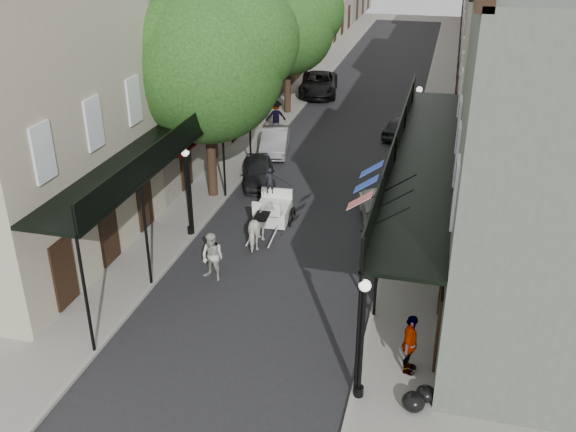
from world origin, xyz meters
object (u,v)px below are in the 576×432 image
Objects in this scene: lamppost_right_near at (362,338)px; car_right_far at (401,127)px; pedestrian_sidewalk_left at (276,117)px; pedestrian_sidewalk_right at (410,344)px; pedestrian_walking at (212,257)px; car_left_mid at (275,141)px; horse at (261,227)px; car_left_far at (319,84)px; lamppost_right_far at (417,119)px; car_left_near at (259,171)px; carriage at (275,196)px; tree_far at (294,22)px; lamppost_left at (188,190)px; tree_near at (216,58)px; car_right_near at (387,210)px.

car_right_far is at bearing 92.56° from lamppost_right_near.
pedestrian_sidewalk_left reaches higher than pedestrian_sidewalk_right.
car_left_mid is (-1.40, 13.58, -0.26)m from pedestrian_walking.
pedestrian_walking is at bearing 69.13° from horse.
car_left_mid is 12.60m from car_left_far.
lamppost_right_near is at bearing -90.00° from lamppost_right_far.
car_left_near is at bearing -75.49° from horse.
carriage reaches higher than pedestrian_sidewalk_left.
pedestrian_walking is at bearing -83.95° from tree_far.
lamppost_left and lamppost_right_far have the same top height.
tree_near reaches higher than car_right_near.
car_right_far is (7.27, 10.82, -5.87)m from tree_near.
tree_near is 15.39m from lamppost_right_near.
car_left_far is at bearing -119.30° from pedestrian_sidewalk_left.
pedestrian_sidewalk_left is (-3.01, 11.12, 0.05)m from carriage.
carriage is at bearing 40.91° from lamppost_left.
lamppost_right_near is 0.92× the size of car_left_mid.
pedestrian_sidewalk_left is 7.68m from car_left_near.
lamppost_right_near is at bearing -44.29° from lamppost_left.
car_left_mid reaches higher than car_left_near.
car_left_mid is (-2.36, 10.58, -0.15)m from horse.
car_left_near is at bearing -140.12° from lamppost_right_far.
car_right_near is (4.65, 3.00, -0.07)m from horse.
tree_far is at bearing -76.49° from car_right_near.
car_right_near is (4.79, 0.48, -0.31)m from carriage.
pedestrian_sidewalk_left is 0.35× the size of car_left_far.
tree_near is 9.34m from pedestrian_walking.
lamppost_right_far is at bearing 143.11° from pedestrian_sidewalk_left.
lamppost_left reaches higher than car_right_far.
pedestrian_sidewalk_left is at bearing 90.42° from lamppost_left.
lamppost_right_near is 11.09m from car_right_near.
lamppost_right_far is at bearing -107.00° from car_right_near.
horse is at bearing 88.74° from pedestrian_walking.
car_left_far is (-1.60, 26.18, -0.14)m from pedestrian_walking.
car_left_near is at bearing 112.60° from pedestrian_walking.
carriage is at bearing -81.63° from car_left_near.
horse is 0.34× the size of car_left_far.
lamppost_left is 1.89× the size of pedestrian_sidewalk_left.
car_left_near is at bearing 73.35° from pedestrian_sidewalk_left.
horse is (3.15, -4.18, -5.68)m from tree_near.
lamppost_left is 16.68m from car_right_far.
tree_far reaches higher than lamppost_right_far.
lamppost_left reaches higher than pedestrian_sidewalk_left.
lamppost_right_near is 32.14m from car_left_far.
tree_far is 4.67× the size of pedestrian_walking.
lamppost_right_far is (8.35, -6.18, -3.79)m from tree_far.
lamppost_left is 1.02× the size of car_right_far.
lamppost_right_far reaches higher than car_left_mid.
tree_near is 10.89m from pedestrian_sidewalk_left.
carriage is 20.80m from car_left_far.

